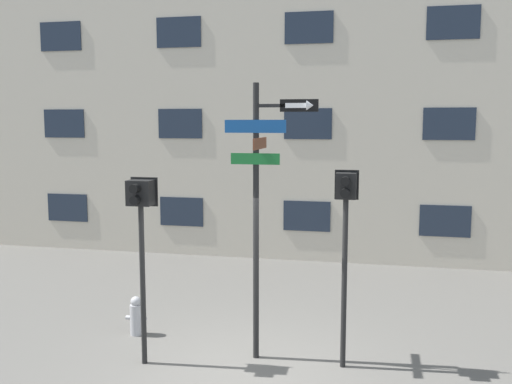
{
  "coord_description": "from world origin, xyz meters",
  "views": [
    {
      "loc": [
        1.85,
        -7.65,
        3.63
      ],
      "look_at": [
        0.03,
        0.6,
        2.58
      ],
      "focal_mm": 40.0,
      "sensor_mm": 36.0,
      "label": 1
    }
  ],
  "objects_px": {
    "street_sign_pole": "(261,196)",
    "pedestrian_signal_right": "(345,217)",
    "pedestrian_signal_left": "(141,218)",
    "fire_hydrant": "(136,316)"
  },
  "relations": [
    {
      "from": "pedestrian_signal_left",
      "to": "fire_hydrant",
      "type": "height_order",
      "value": "pedestrian_signal_left"
    },
    {
      "from": "pedestrian_signal_left",
      "to": "pedestrian_signal_right",
      "type": "bearing_deg",
      "value": 9.96
    },
    {
      "from": "pedestrian_signal_left",
      "to": "pedestrian_signal_right",
      "type": "xyz_separation_m",
      "value": [
        2.94,
        0.52,
        0.03
      ]
    },
    {
      "from": "fire_hydrant",
      "to": "pedestrian_signal_left",
      "type": "bearing_deg",
      "value": -60.3
    },
    {
      "from": "pedestrian_signal_left",
      "to": "fire_hydrant",
      "type": "relative_size",
      "value": 4.19
    },
    {
      "from": "pedestrian_signal_right",
      "to": "fire_hydrant",
      "type": "distance_m",
      "value": 4.07
    },
    {
      "from": "pedestrian_signal_left",
      "to": "pedestrian_signal_right",
      "type": "distance_m",
      "value": 2.98
    },
    {
      "from": "street_sign_pole",
      "to": "fire_hydrant",
      "type": "xyz_separation_m",
      "value": [
        -2.28,
        0.5,
        -2.21
      ]
    },
    {
      "from": "street_sign_pole",
      "to": "pedestrian_signal_right",
      "type": "distance_m",
      "value": 1.29
    },
    {
      "from": "pedestrian_signal_right",
      "to": "fire_hydrant",
      "type": "bearing_deg",
      "value": 171.2
    }
  ]
}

